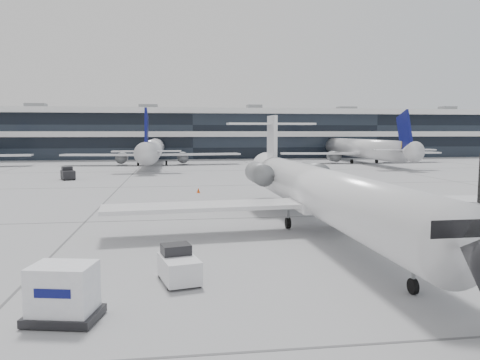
{
  "coord_description": "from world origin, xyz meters",
  "views": [
    {
      "loc": [
        -3.86,
        -32.29,
        6.13
      ],
      "look_at": [
        0.76,
        1.13,
        2.6
      ],
      "focal_mm": 35.0,
      "sensor_mm": 36.0,
      "label": 1
    }
  ],
  "objects": [
    {
      "name": "ground",
      "position": [
        0.0,
        0.0,
        0.0
      ],
      "size": [
        220.0,
        220.0,
        0.0
      ],
      "primitive_type": "plane",
      "color": "gray",
      "rests_on": "ground"
    },
    {
      "name": "terminal",
      "position": [
        0.0,
        82.0,
        5.0
      ],
      "size": [
        170.0,
        22.0,
        10.0
      ],
      "primitive_type": "cube",
      "color": "black",
      "rests_on": "ground"
    },
    {
      "name": "bg_jet_center",
      "position": [
        -8.0,
        55.0,
        0.0
      ],
      "size": [
        32.0,
        40.0,
        9.6
      ],
      "primitive_type": null,
      "color": "silver",
      "rests_on": "ground"
    },
    {
      "name": "bg_jet_right",
      "position": [
        32.0,
        55.0,
        0.0
      ],
      "size": [
        32.0,
        40.0,
        9.6
      ],
      "primitive_type": null,
      "color": "silver",
      "rests_on": "ground"
    },
    {
      "name": "regional_jet",
      "position": [
        4.77,
        -5.06,
        2.55
      ],
      "size": [
        25.99,
        32.32,
        7.48
      ],
      "rotation": [
        0.0,
        0.0,
        0.02
      ],
      "color": "white",
      "rests_on": "ground"
    },
    {
      "name": "ramp_worker",
      "position": [
        8.0,
        -9.0,
        0.88
      ],
      "size": [
        0.75,
        0.62,
        1.75
      ],
      "primitive_type": "imported",
      "rotation": [
        0.0,
        0.0,
        3.51
      ],
      "color": "#EEFF1A",
      "rests_on": "ground"
    },
    {
      "name": "baggage_tug",
      "position": [
        -3.8,
        -13.52,
        0.65
      ],
      "size": [
        1.84,
        2.54,
        1.46
      ],
      "rotation": [
        0.0,
        0.0,
        0.23
      ],
      "color": "silver",
      "rests_on": "ground"
    },
    {
      "name": "cargo_uld",
      "position": [
        -7.51,
        -17.03,
        0.92
      ],
      "size": [
        2.54,
        2.09,
        1.83
      ],
      "rotation": [
        0.0,
        0.0,
        -0.21
      ],
      "color": "black",
      "rests_on": "ground"
    },
    {
      "name": "traffic_cone",
      "position": [
        -1.64,
        14.08,
        0.25
      ],
      "size": [
        0.46,
        0.46,
        0.52
      ],
      "rotation": [
        0.0,
        0.0,
        0.4
      ],
      "color": "#EB4A0C",
      "rests_on": "ground"
    },
    {
      "name": "far_tug",
      "position": [
        -17.46,
        29.36,
        0.72
      ],
      "size": [
        2.29,
        2.89,
        1.61
      ],
      "rotation": [
        0.0,
        0.0,
        0.36
      ],
      "color": "black",
      "rests_on": "ground"
    }
  ]
}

